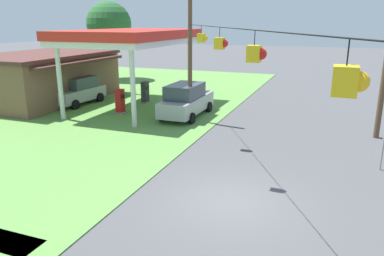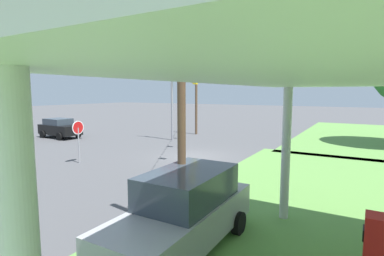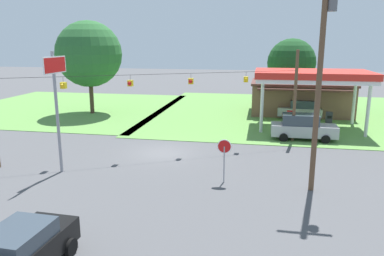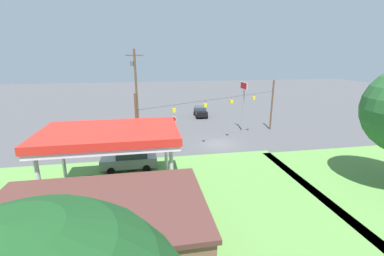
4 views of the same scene
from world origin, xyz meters
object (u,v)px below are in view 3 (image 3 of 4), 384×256
fuel_pump_far (329,121)px  stop_sign_roadside (224,151)px  utility_pole_main (321,72)px  tree_behind_station (291,63)px  tree_west_verge (89,54)px  car_at_pumps_front (303,127)px  gas_station_canopy (312,77)px  car_on_crossroad (23,249)px  fuel_pump_near (290,120)px  car_at_pumps_rear (300,109)px  gas_station_store (300,97)px  stop_sign_overhead (56,88)px

fuel_pump_far → stop_sign_roadside: 16.82m
utility_pole_main → tree_behind_station: (0.74, 30.37, -1.20)m
tree_behind_station → tree_west_verge: tree_west_verge is taller
tree_west_verge → car_at_pumps_front: bearing=-18.9°
fuel_pump_far → tree_west_verge: 25.11m
gas_station_canopy → car_on_crossroad: 27.57m
fuel_pump_near → tree_behind_station: bearing=86.4°
car_at_pumps_rear → car_at_pumps_front: bearing=88.9°
gas_station_store → stop_sign_overhead: (-15.92, -22.23, 3.35)m
utility_pole_main → car_on_crossroad: bearing=-138.0°
car_at_pumps_rear → tree_west_verge: bearing=5.9°
car_at_pumps_rear → tree_behind_station: size_ratio=0.54×
tree_west_verge → gas_station_store: bearing=10.9°
car_at_pumps_front → fuel_pump_near: bearing=99.5°
stop_sign_roadside → utility_pole_main: 6.50m
fuel_pump_far → car_at_pumps_front: 5.07m
fuel_pump_far → stop_sign_overhead: size_ratio=0.22×
stop_sign_roadside → tree_behind_station: size_ratio=0.31×
gas_station_canopy → car_at_pumps_front: bearing=-103.0°
fuel_pump_far → tree_west_verge: tree_west_verge is taller
fuel_pump_near → stop_sign_overhead: size_ratio=0.22×
gas_station_canopy → tree_west_verge: bearing=172.2°
stop_sign_overhead → utility_pole_main: utility_pole_main is taller
car_at_pumps_front → car_at_pumps_rear: size_ratio=1.16×
car_at_pumps_front → car_on_crossroad: bearing=-118.7°
fuel_pump_far → stop_sign_overhead: stop_sign_overhead is taller
car_on_crossroad → stop_sign_overhead: 11.29m
gas_station_store → car_on_crossroad: gas_station_store is taller
gas_station_canopy → tree_west_verge: tree_west_verge is taller
gas_station_canopy → car_at_pumps_rear: 5.69m
car_at_pumps_rear → tree_behind_station: 11.81m
stop_sign_overhead → fuel_pump_near: bearing=45.9°
gas_station_store → tree_west_verge: tree_west_verge is taller
gas_station_canopy → stop_sign_overhead: stop_sign_overhead is taller
fuel_pump_far → gas_station_store: bearing=104.1°
gas_station_store → fuel_pump_far: 7.69m
tree_behind_station → car_at_pumps_rear: bearing=-88.2°
fuel_pump_near → tree_west_verge: 21.83m
fuel_pump_far → car_on_crossroad: (-13.75, -24.52, 0.17)m
utility_pole_main → tree_behind_station: 30.40m
fuel_pump_near → tree_behind_station: (0.96, 15.36, 4.31)m
gas_station_canopy → tree_west_verge: (-22.56, 3.09, 1.71)m
car_at_pumps_rear → stop_sign_overhead: (-15.67, -19.12, 4.12)m
car_at_pumps_front → car_on_crossroad: 23.05m
car_at_pumps_rear → stop_sign_roadside: bearing=75.9°
stop_sign_overhead → stop_sign_roadside: bearing=0.3°
gas_station_store → car_at_pumps_rear: bearing=-94.6°
gas_station_store → fuel_pump_near: gas_station_store is taller
car_on_crossroad → stop_sign_roadside: size_ratio=1.67×
gas_station_store → fuel_pump_near: 7.62m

